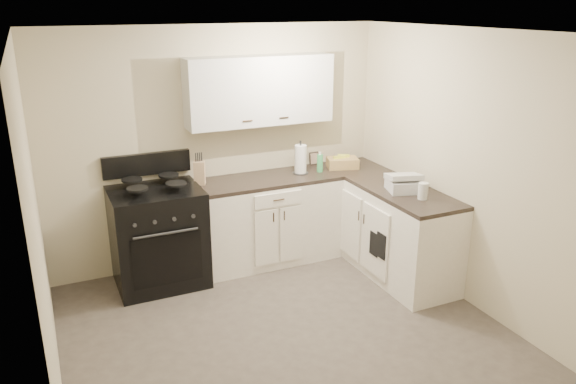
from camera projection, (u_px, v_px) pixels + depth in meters
name	position (u px, v px, depth m)	size (l,w,h in m)	color
floor	(289.00, 338.00, 4.76)	(3.60, 3.60, 0.00)	#473F38
ceiling	(290.00, 32.00, 3.95)	(3.60, 3.60, 0.00)	white
wall_back	(218.00, 147.00, 5.91)	(3.60, 3.60, 0.00)	beige
wall_right	(470.00, 171.00, 5.07)	(3.60, 3.60, 0.00)	beige
wall_left	(39.00, 238.00, 3.65)	(3.60, 3.60, 0.00)	beige
wall_front	(440.00, 308.00, 2.81)	(3.60, 3.60, 0.00)	beige
base_cabinets_back	(267.00, 221.00, 6.07)	(1.55, 0.60, 0.90)	white
base_cabinets_right	(384.00, 226.00, 5.94)	(0.60, 1.90, 0.90)	white
countertop_back	(267.00, 180.00, 5.92)	(1.55, 0.60, 0.04)	black
countertop_right	(387.00, 184.00, 5.79)	(0.60, 1.90, 0.04)	black
upper_cabinets	(260.00, 90.00, 5.75)	(1.55, 0.30, 0.70)	silver
stove	(158.00, 239.00, 5.58)	(0.87, 0.74, 1.05)	black
knife_block	(200.00, 173.00, 5.68)	(0.11, 0.10, 0.24)	tan
paper_towel	(300.00, 159.00, 6.03)	(0.13, 0.13, 0.31)	white
soap_bottle	(320.00, 163.00, 6.11)	(0.06, 0.06, 0.19)	#45B463
picture_frame	(314.00, 158.00, 6.39)	(0.11, 0.02, 0.14)	black
wicker_basket	(342.00, 163.00, 6.27)	(0.33, 0.22, 0.11)	tan
countertop_grill	(404.00, 185.00, 5.49)	(0.32, 0.30, 0.12)	silver
glass_jar	(423.00, 191.00, 5.26)	(0.09, 0.09, 0.16)	silver
oven_mitt_near	(381.00, 246.00, 5.44)	(0.02, 0.15, 0.25)	black
oven_mitt_far	(374.00, 244.00, 5.56)	(0.02, 0.14, 0.24)	black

